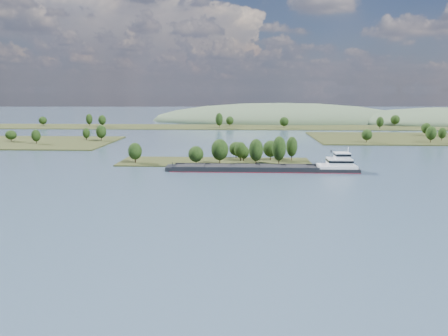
{
  "coord_description": "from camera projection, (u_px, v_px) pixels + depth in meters",
  "views": [
    {
      "loc": [
        15.28,
        -46.57,
        37.66
      ],
      "look_at": [
        7.1,
        130.0,
        6.0
      ],
      "focal_mm": 35.0,
      "sensor_mm": 36.0,
      "label": 1
    }
  ],
  "objects": [
    {
      "name": "cargo_barge",
      "position": [
        275.0,
        168.0,
        205.95
      ],
      "size": [
        90.42,
        11.46,
        12.22
      ],
      "color": "black",
      "rests_on": "ground"
    },
    {
      "name": "back_shoreline",
      "position": [
        238.0,
        127.0,
        445.57
      ],
      "size": [
        900.0,
        60.0,
        16.19
      ],
      "color": "#2C3216",
      "rests_on": "ground"
    },
    {
      "name": "ground",
      "position": [
        205.0,
        187.0,
        171.12
      ],
      "size": [
        1800.0,
        1800.0,
        0.0
      ],
      "primitive_type": "plane",
      "color": "#37505F",
      "rests_on": "ground"
    },
    {
      "name": "hill_west",
      "position": [
        280.0,
        121.0,
        542.03
      ],
      "size": [
        320.0,
        160.0,
        44.0
      ],
      "primitive_type": "ellipsoid",
      "color": "#43593D",
      "rests_on": "ground"
    },
    {
      "name": "tree_island",
      "position": [
        228.0,
        155.0,
        226.99
      ],
      "size": [
        100.0,
        30.65,
        15.8
      ],
      "color": "#2C3216",
      "rests_on": "ground"
    }
  ]
}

